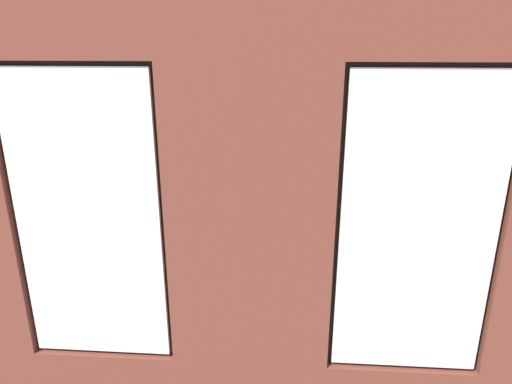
{
  "coord_description": "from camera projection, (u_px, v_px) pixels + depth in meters",
  "views": [
    {
      "loc": [
        -0.23,
        5.37,
        2.69
      ],
      "look_at": [
        0.13,
        0.4,
        1.0
      ],
      "focal_mm": 32.0,
      "sensor_mm": 36.0,
      "label": 1
    }
  ],
  "objects": [
    {
      "name": "couch_left",
      "position": [
        475.0,
        262.0,
        5.07
      ],
      "size": [
        0.89,
        2.09,
        0.8
      ],
      "rotation": [
        0.0,
        0.0,
        1.58
      ],
      "color": "black",
      "rests_on": "ground_plane"
    },
    {
      "name": "ground_plane",
      "position": [
        268.0,
        258.0,
        5.97
      ],
      "size": [
        6.66,
        6.28,
        0.1
      ],
      "primitive_type": "cube",
      "color": "brown"
    },
    {
      "name": "potted_plant_corner_near_left",
      "position": [
        424.0,
        155.0,
        7.53
      ],
      "size": [
        1.04,
        0.99,
        1.44
      ],
      "color": "#47423D",
      "rests_on": "ground_plane"
    },
    {
      "name": "white_wall_right",
      "position": [
        20.0,
        133.0,
        5.45
      ],
      "size": [
        0.1,
        5.28,
        3.22
      ],
      "primitive_type": "cube",
      "color": "white",
      "rests_on": "ground_plane"
    },
    {
      "name": "table_plant_small",
      "position": [
        244.0,
        208.0,
        6.04
      ],
      "size": [
        0.15,
        0.15,
        0.24
      ],
      "color": "beige",
      "rests_on": "coffee_table"
    },
    {
      "name": "coffee_table",
      "position": [
        238.0,
        218.0,
        6.2
      ],
      "size": [
        1.26,
        0.71,
        0.42
      ],
      "color": "#A87547",
      "rests_on": "ground_plane"
    },
    {
      "name": "remote_black",
      "position": [
        227.0,
        210.0,
        6.27
      ],
      "size": [
        0.17,
        0.13,
        0.02
      ],
      "primitive_type": "cube",
      "rotation": [
        0.0,
        0.0,
        4.14
      ],
      "color": "black",
      "rests_on": "coffee_table"
    },
    {
      "name": "potted_plant_between_couches",
      "position": [
        362.0,
        293.0,
        3.71
      ],
      "size": [
        0.87,
        0.88,
        1.34
      ],
      "color": "brown",
      "rests_on": "ground_plane"
    },
    {
      "name": "remote_gray",
      "position": [
        238.0,
        213.0,
        6.18
      ],
      "size": [
        0.18,
        0.1,
        0.02
      ],
      "primitive_type": "cube",
      "rotation": [
        0.0,
        0.0,
        1.23
      ],
      "color": "#59595B",
      "rests_on": "coffee_table"
    },
    {
      "name": "papasan_chair",
      "position": [
        209.0,
        180.0,
        7.59
      ],
      "size": [
        1.1,
        1.1,
        0.69
      ],
      "color": "olive",
      "rests_on": "ground_plane"
    },
    {
      "name": "media_console",
      "position": [
        65.0,
        234.0,
        6.01
      ],
      "size": [
        0.93,
        0.42,
        0.48
      ],
      "primitive_type": "cube",
      "color": "black",
      "rests_on": "ground_plane"
    },
    {
      "name": "potted_plant_by_left_couch",
      "position": [
        407.0,
        208.0,
        6.48
      ],
      "size": [
        0.47,
        0.47,
        0.61
      ],
      "color": "#9E5638",
      "rests_on": "ground_plane"
    },
    {
      "name": "brick_wall_with_windows",
      "position": [
        249.0,
        223.0,
        2.83
      ],
      "size": [
        6.06,
        0.3,
        3.22
      ],
      "color": "brown",
      "rests_on": "ground_plane"
    },
    {
      "name": "tv_flatscreen",
      "position": [
        59.0,
        190.0,
        5.81
      ],
      "size": [
        1.11,
        0.2,
        0.75
      ],
      "color": "black",
      "rests_on": "media_console"
    },
    {
      "name": "cup_ceramic",
      "position": [
        264.0,
        208.0,
        6.26
      ],
      "size": [
        0.09,
        0.09,
        0.11
      ],
      "primitive_type": "cylinder",
      "color": "silver",
      "rests_on": "coffee_table"
    },
    {
      "name": "remote_silver",
      "position": [
        209.0,
        215.0,
        6.11
      ],
      "size": [
        0.17,
        0.07,
        0.02
      ],
      "primitive_type": "cube",
      "rotation": [
        0.0,
        0.0,
        1.46
      ],
      "color": "#B2B2B7",
      "rests_on": "coffee_table"
    },
    {
      "name": "couch_by_window",
      "position": [
        183.0,
        329.0,
        3.9
      ],
      "size": [
        2.06,
        0.87,
        0.8
      ],
      "color": "black",
      "rests_on": "ground_plane"
    }
  ]
}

